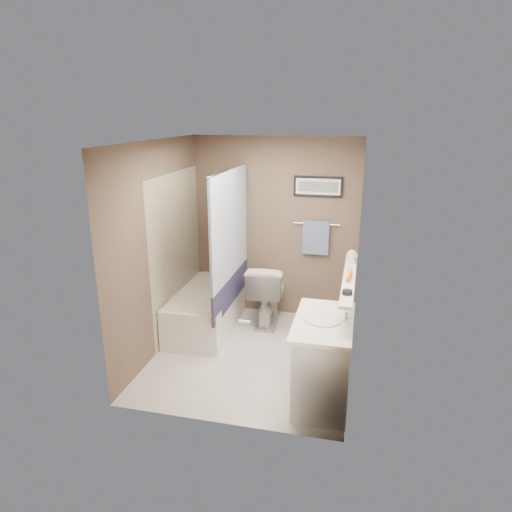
% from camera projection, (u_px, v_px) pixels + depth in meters
% --- Properties ---
extents(ground, '(2.50, 2.50, 0.00)m').
position_uv_depth(ground, '(253.00, 355.00, 5.27)').
color(ground, silver).
rests_on(ground, ground).
extents(ceiling, '(2.20, 2.50, 0.04)m').
position_uv_depth(ceiling, '(253.00, 143.00, 4.56)').
color(ceiling, white).
rests_on(ceiling, wall_back).
extents(wall_back, '(2.20, 0.04, 2.40)m').
position_uv_depth(wall_back, '(275.00, 229.00, 6.05)').
color(wall_back, brown).
rests_on(wall_back, ground).
extents(wall_front, '(2.20, 0.04, 2.40)m').
position_uv_depth(wall_front, '(217.00, 299.00, 3.77)').
color(wall_front, brown).
rests_on(wall_front, ground).
extents(wall_left, '(0.04, 2.50, 2.40)m').
position_uv_depth(wall_left, '(160.00, 249.00, 5.15)').
color(wall_left, brown).
rests_on(wall_left, ground).
extents(wall_right, '(0.04, 2.50, 2.40)m').
position_uv_depth(wall_right, '(355.00, 263.00, 4.67)').
color(wall_right, brown).
rests_on(wall_right, ground).
extents(tile_surround, '(0.02, 1.55, 2.00)m').
position_uv_depth(tile_surround, '(177.00, 253.00, 5.67)').
color(tile_surround, '#C3B493').
rests_on(tile_surround, wall_left).
extents(curtain_rod, '(0.02, 1.55, 0.02)m').
position_uv_depth(curtain_rod, '(229.00, 170.00, 5.21)').
color(curtain_rod, silver).
rests_on(curtain_rod, wall_left).
extents(curtain_upper, '(0.03, 1.45, 1.28)m').
position_uv_depth(curtain_upper, '(230.00, 225.00, 5.40)').
color(curtain_upper, silver).
rests_on(curtain_upper, curtain_rod).
extents(curtain_lower, '(0.03, 1.45, 0.36)m').
position_uv_depth(curtain_lower, '(231.00, 289.00, 5.65)').
color(curtain_lower, '#2C294D').
rests_on(curtain_lower, curtain_rod).
extents(mirror, '(0.02, 1.60, 1.00)m').
position_uv_depth(mirror, '(358.00, 227.00, 4.40)').
color(mirror, silver).
rests_on(mirror, wall_right).
extents(shelf, '(0.12, 1.60, 0.03)m').
position_uv_depth(shelf, '(349.00, 277.00, 4.57)').
color(shelf, silver).
rests_on(shelf, wall_right).
extents(towel_bar, '(0.60, 0.02, 0.02)m').
position_uv_depth(towel_bar, '(316.00, 224.00, 5.89)').
color(towel_bar, silver).
rests_on(towel_bar, wall_back).
extents(towel, '(0.34, 0.05, 0.44)m').
position_uv_depth(towel, '(316.00, 238.00, 5.92)').
color(towel, '#88A0C6').
rests_on(towel, towel_bar).
extents(art_frame, '(0.62, 0.02, 0.26)m').
position_uv_depth(art_frame, '(318.00, 187.00, 5.76)').
color(art_frame, black).
rests_on(art_frame, wall_back).
extents(art_mat, '(0.56, 0.00, 0.20)m').
position_uv_depth(art_mat, '(318.00, 187.00, 5.74)').
color(art_mat, white).
rests_on(art_mat, art_frame).
extents(art_image, '(0.50, 0.00, 0.13)m').
position_uv_depth(art_image, '(318.00, 187.00, 5.74)').
color(art_image, '#595959').
rests_on(art_image, art_mat).
extents(door, '(0.80, 0.02, 2.00)m').
position_uv_depth(door, '(282.00, 328.00, 3.70)').
color(door, silver).
rests_on(door, wall_front).
extents(door_handle, '(0.10, 0.02, 0.02)m').
position_uv_depth(door_handle, '(244.00, 322.00, 3.82)').
color(door_handle, silver).
rests_on(door_handle, door).
extents(bathtub, '(0.74, 1.52, 0.50)m').
position_uv_depth(bathtub, '(207.00, 309.00, 5.89)').
color(bathtub, white).
rests_on(bathtub, ground).
extents(tub_rim, '(0.56, 1.36, 0.02)m').
position_uv_depth(tub_rim, '(207.00, 291.00, 5.82)').
color(tub_rim, white).
rests_on(tub_rim, bathtub).
extents(toilet, '(0.51, 0.84, 0.83)m').
position_uv_depth(toilet, '(267.00, 293.00, 5.99)').
color(toilet, silver).
rests_on(toilet, ground).
extents(vanity, '(0.52, 0.91, 0.80)m').
position_uv_depth(vanity, '(323.00, 362.00, 4.34)').
color(vanity, white).
rests_on(vanity, ground).
extents(countertop, '(0.54, 0.96, 0.04)m').
position_uv_depth(countertop, '(324.00, 322.00, 4.22)').
color(countertop, white).
rests_on(countertop, vanity).
extents(sink_basin, '(0.34, 0.34, 0.01)m').
position_uv_depth(sink_basin, '(323.00, 319.00, 4.21)').
color(sink_basin, silver).
rests_on(sink_basin, countertop).
extents(faucet_spout, '(0.02, 0.02, 0.10)m').
position_uv_depth(faucet_spout, '(345.00, 317.00, 4.16)').
color(faucet_spout, silver).
rests_on(faucet_spout, countertop).
extents(faucet_knob, '(0.05, 0.05, 0.05)m').
position_uv_depth(faucet_knob, '(345.00, 315.00, 4.25)').
color(faucet_knob, white).
rests_on(faucet_knob, countertop).
extents(candle_bowl_near, '(0.09, 0.09, 0.04)m').
position_uv_depth(candle_bowl_near, '(347.00, 292.00, 4.08)').
color(candle_bowl_near, black).
rests_on(candle_bowl_near, shelf).
extents(hair_brush_front, '(0.06, 0.22, 0.04)m').
position_uv_depth(hair_brush_front, '(349.00, 277.00, 4.45)').
color(hair_brush_front, '#C64E1C').
rests_on(hair_brush_front, shelf).
extents(hair_brush_back, '(0.04, 0.22, 0.04)m').
position_uv_depth(hair_brush_back, '(350.00, 273.00, 4.56)').
color(hair_brush_back, orange).
rests_on(hair_brush_back, shelf).
extents(pink_comb, '(0.04, 0.16, 0.01)m').
position_uv_depth(pink_comb, '(350.00, 268.00, 4.76)').
color(pink_comb, pink).
rests_on(pink_comb, shelf).
extents(glass_jar, '(0.08, 0.08, 0.10)m').
position_uv_depth(glass_jar, '(352.00, 255.00, 5.03)').
color(glass_jar, silver).
rests_on(glass_jar, shelf).
extents(soap_bottle, '(0.07, 0.07, 0.14)m').
position_uv_depth(soap_bottle, '(351.00, 256.00, 4.92)').
color(soap_bottle, '#999999').
rests_on(soap_bottle, shelf).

